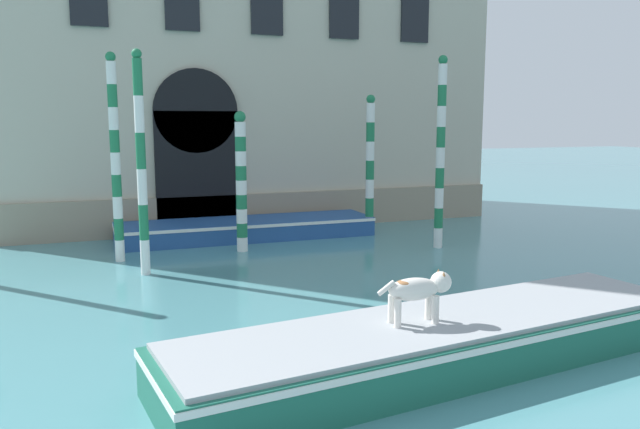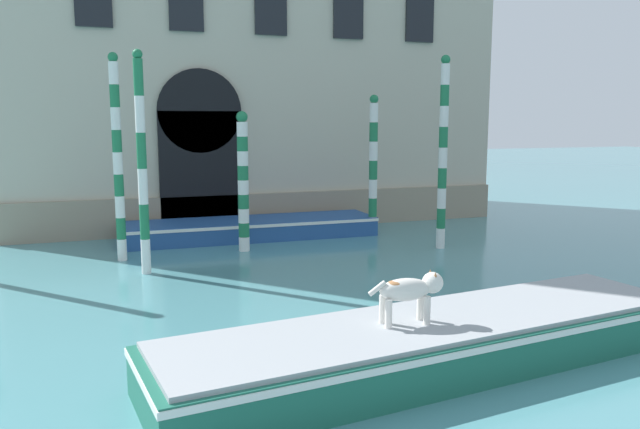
# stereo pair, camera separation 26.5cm
# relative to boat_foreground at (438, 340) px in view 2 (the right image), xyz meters

# --- Properties ---
(boat_foreground) EXTENTS (7.67, 2.67, 0.64)m
(boat_foreground) POSITION_rel_boat_foreground_xyz_m (0.00, 0.00, 0.00)
(boat_foreground) COLOR #1E6651
(boat_foreground) RESTS_ON ground_plane
(dog_on_deck) EXTENTS (0.98, 0.33, 0.65)m
(dog_on_deck) POSITION_rel_boat_foreground_xyz_m (-0.45, -0.07, 0.72)
(dog_on_deck) COLOR silver
(dog_on_deck) RESTS_ON boat_foreground
(boat_moored_near_palazzo) EXTENTS (6.84, 1.74, 0.51)m
(boat_moored_near_palazzo) POSITION_rel_boat_foreground_xyz_m (-0.26, 9.48, -0.07)
(boat_moored_near_palazzo) COLOR #234C8C
(boat_moored_near_palazzo) RESTS_ON ground_plane
(mooring_pole_0) EXTENTS (0.20, 0.20, 4.53)m
(mooring_pole_0) POSITION_rel_boat_foreground_xyz_m (-3.19, 6.33, 1.94)
(mooring_pole_0) COLOR white
(mooring_pole_0) RESTS_ON ground_plane
(mooring_pole_1) EXTENTS (0.24, 0.24, 3.82)m
(mooring_pole_1) POSITION_rel_boat_foreground_xyz_m (3.02, 8.76, 1.59)
(mooring_pole_1) COLOR white
(mooring_pole_1) RESTS_ON ground_plane
(mooring_pole_2) EXTENTS (0.22, 0.22, 4.60)m
(mooring_pole_2) POSITION_rel_boat_foreground_xyz_m (-3.62, 7.78, 1.98)
(mooring_pole_2) COLOR white
(mooring_pole_2) RESTS_ON ground_plane
(mooring_pole_4) EXTENTS (0.27, 0.27, 3.36)m
(mooring_pole_4) POSITION_rel_boat_foreground_xyz_m (-0.78, 7.88, 1.36)
(mooring_pole_4) COLOR white
(mooring_pole_4) RESTS_ON ground_plane
(mooring_pole_5) EXTENTS (0.22, 0.22, 4.68)m
(mooring_pole_5) POSITION_rel_boat_foreground_xyz_m (3.89, 6.59, 2.02)
(mooring_pole_5) COLOR white
(mooring_pole_5) RESTS_ON ground_plane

